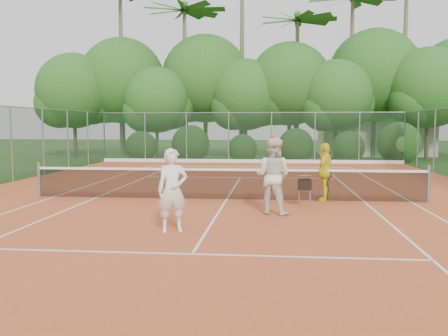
# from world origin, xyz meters

# --- Properties ---
(ground) EXTENTS (120.00, 120.00, 0.00)m
(ground) POSITION_xyz_m (0.00, 0.00, 0.00)
(ground) COLOR #284D1B
(ground) RESTS_ON ground
(clay_court) EXTENTS (18.00, 36.00, 0.02)m
(clay_court) POSITION_xyz_m (0.00, 0.00, 0.01)
(clay_court) COLOR #B8542A
(clay_court) RESTS_ON ground
(club_building) EXTENTS (8.00, 5.00, 3.00)m
(club_building) POSITION_xyz_m (9.00, 24.00, 1.50)
(club_building) COLOR beige
(club_building) RESTS_ON ground
(tennis_net) EXTENTS (11.97, 0.10, 1.10)m
(tennis_net) POSITION_xyz_m (0.00, 0.00, 0.53)
(tennis_net) COLOR gray
(tennis_net) RESTS_ON clay_court
(player_white) EXTENTS (0.75, 0.60, 1.78)m
(player_white) POSITION_xyz_m (-0.72, -4.58, 0.91)
(player_white) COLOR white
(player_white) RESTS_ON clay_court
(player_center_grp) EXTENTS (1.16, 1.04, 1.99)m
(player_center_grp) POSITION_xyz_m (1.41, -2.22, 1.01)
(player_center_grp) COLOR white
(player_center_grp) RESTS_ON clay_court
(player_yellow) EXTENTS (0.76, 1.11, 1.74)m
(player_yellow) POSITION_xyz_m (2.96, 0.15, 0.89)
(player_yellow) COLOR yellow
(player_yellow) RESTS_ON clay_court
(ball_hopper) EXTENTS (0.34, 0.34, 0.78)m
(ball_hopper) POSITION_xyz_m (2.28, -1.13, 0.64)
(ball_hopper) COLOR gray
(ball_hopper) RESTS_ON clay_court
(stray_ball_a) EXTENTS (0.07, 0.07, 0.07)m
(stray_ball_a) POSITION_xyz_m (0.83, 10.36, 0.05)
(stray_ball_a) COLOR #C9ED37
(stray_ball_a) RESTS_ON clay_court
(stray_ball_b) EXTENTS (0.07, 0.07, 0.07)m
(stray_ball_b) POSITION_xyz_m (-0.12, 10.73, 0.05)
(stray_ball_b) COLOR #C1E034
(stray_ball_b) RESTS_ON clay_court
(stray_ball_c) EXTENTS (0.07, 0.07, 0.07)m
(stray_ball_c) POSITION_xyz_m (3.74, 12.06, 0.05)
(stray_ball_c) COLOR yellow
(stray_ball_c) RESTS_ON clay_court
(court_markings) EXTENTS (11.03, 23.83, 0.01)m
(court_markings) POSITION_xyz_m (0.00, 0.00, 0.02)
(court_markings) COLOR white
(court_markings) RESTS_ON clay_court
(fence_back) EXTENTS (18.07, 0.07, 3.00)m
(fence_back) POSITION_xyz_m (0.00, 15.00, 1.52)
(fence_back) COLOR #19381E
(fence_back) RESTS_ON clay_court
(tropical_treeline) EXTENTS (32.10, 8.49, 15.03)m
(tropical_treeline) POSITION_xyz_m (1.43, 20.22, 5.11)
(tropical_treeline) COLOR brown
(tropical_treeline) RESTS_ON ground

